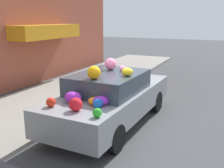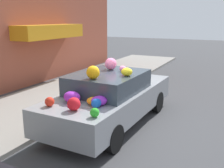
# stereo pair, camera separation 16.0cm
# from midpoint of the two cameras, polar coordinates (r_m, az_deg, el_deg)

# --- Properties ---
(ground_plane) EXTENTS (60.00, 60.00, 0.00)m
(ground_plane) POSITION_cam_midpoint_polar(r_m,az_deg,el_deg) (7.07, -0.47, -8.41)
(ground_plane) COLOR #424244
(sidewalk_curb) EXTENTS (24.00, 3.20, 0.11)m
(sidewalk_curb) POSITION_cam_midpoint_polar(r_m,az_deg,el_deg) (8.49, -17.24, -4.77)
(sidewalk_curb) COLOR gray
(sidewalk_curb) RESTS_ON ground
(fire_hydrant) EXTENTS (0.20, 0.20, 0.70)m
(fire_hydrant) POSITION_cam_midpoint_polar(r_m,az_deg,el_deg) (7.88, -9.32, -2.72)
(fire_hydrant) COLOR #B2B2B7
(fire_hydrant) RESTS_ON sidewalk_curb
(art_car) EXTENTS (4.52, 1.87, 1.70)m
(art_car) POSITION_cam_midpoint_polar(r_m,az_deg,el_deg) (6.80, -0.86, -2.75)
(art_car) COLOR gray
(art_car) RESTS_ON ground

